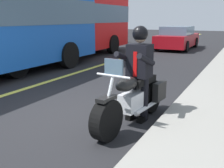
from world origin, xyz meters
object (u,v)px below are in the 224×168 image
Objects in this scene: car_silver at (177,38)px; rider_main at (139,65)px; bus_near at (50,18)px; motorcycle_main at (133,99)px.

rider_main is at bearing 10.36° from car_silver.
rider_main is 0.16× the size of bus_near.
motorcycle_main is 7.92m from bus_near.
rider_main is 12.31m from car_silver.
motorcycle_main is 1.28× the size of rider_main.
rider_main is 7.73m from bus_near.
bus_near reaches higher than rider_main.
car_silver is (-12.10, -2.21, -0.35)m from rider_main.
motorcycle_main is at bearing 50.50° from bus_near.
bus_near is 2.40× the size of car_silver.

